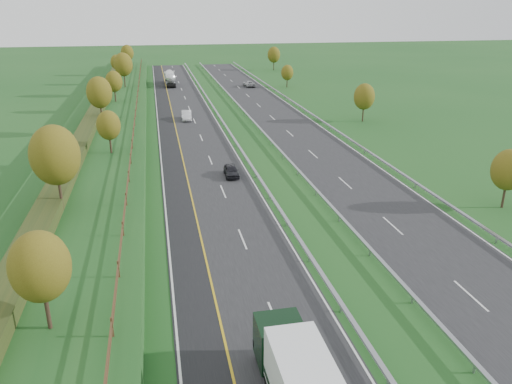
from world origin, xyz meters
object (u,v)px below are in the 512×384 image
car_silver_mid (187,115)px  car_small_far (171,80)px  car_dark_near (231,171)px  car_oncoming (249,84)px  road_tanker (170,78)px

car_silver_mid → car_small_far: size_ratio=1.07×
car_dark_near → car_silver_mid: bearing=96.7°
car_small_far → car_oncoming: bearing=-30.1°
car_silver_mid → car_small_far: bearing=94.1°
car_silver_mid → car_oncoming: size_ratio=0.94×
car_small_far → car_silver_mid: bearing=-88.8°
car_dark_near → car_oncoming: bearing=79.1°
road_tanker → car_small_far: size_ratio=2.49×
car_oncoming → car_silver_mid: bearing=62.2°
car_dark_near → car_small_far: car_dark_near is taller
road_tanker → car_silver_mid: road_tanker is taller
road_tanker → car_oncoming: (19.07, -6.55, -1.11)m
car_oncoming → car_dark_near: bearing=76.5°
car_dark_near → car_oncoming: car_oncoming is taller
car_small_far → car_oncoming: size_ratio=0.88×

